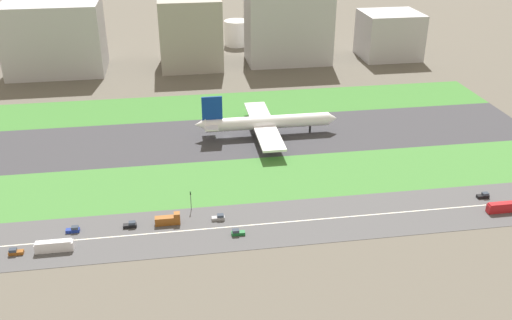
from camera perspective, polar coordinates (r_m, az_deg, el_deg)
ground_plane at (r=252.28m, az=-2.95°, el=2.30°), size 800.00×800.00×0.00m
runway at (r=252.26m, az=-2.95°, el=2.31°), size 280.00×46.00×0.10m
grass_median_north at (r=290.03m, az=-3.83°, el=5.58°), size 280.00×36.00×0.10m
grass_median_south at (r=215.67m, az=-1.77°, el=-2.08°), size 280.00×36.00×0.10m
highway at (r=188.38m, az=-0.53°, el=-6.67°), size 280.00×28.00×0.10m
highway_centerline at (r=188.35m, az=-0.53°, el=-6.65°), size 266.00×0.50×0.01m
airliner at (r=251.90m, az=0.86°, el=3.84°), size 65.00×56.00×19.70m
car_4 at (r=189.53m, az=-23.35°, el=-8.61°), size 4.40×1.80×2.00m
car_2 at (r=194.04m, az=-18.14°, el=-6.77°), size 4.40×1.80×2.00m
car_0 at (r=191.52m, az=-12.68°, el=-6.48°), size 4.40×1.80×2.00m
bus_1 at (r=212.91m, az=23.92°, el=-4.43°), size 11.60×2.50×3.50m
bus_0 at (r=186.19m, az=-19.89°, el=-8.26°), size 11.60×2.50×3.50m
car_3 at (r=191.15m, az=-3.82°, el=-5.88°), size 4.40×1.80×2.00m
truck_0 at (r=190.41m, az=-8.93°, el=-6.05°), size 8.40×2.50×4.00m
car_1 at (r=219.70m, az=22.20°, el=-3.39°), size 4.40×1.80×2.00m
car_6 at (r=183.21m, az=-1.90°, el=-7.41°), size 4.40×1.80×2.00m
traffic_light at (r=195.87m, az=-6.67°, el=-4.00°), size 0.36×0.50×7.20m
terminal_building at (r=359.31m, az=-19.85°, el=11.67°), size 55.75×38.38×41.57m
hangar_building at (r=353.09m, az=-6.74°, el=12.83°), size 37.09×37.84×42.21m
office_tower at (r=359.54m, az=3.31°, el=13.94°), size 51.82×31.07×51.16m
cargo_warehouse at (r=381.54m, az=13.44°, el=12.31°), size 36.73×32.52×29.06m
fuel_tank_west at (r=402.26m, az=-1.99°, el=12.83°), size 17.15×17.15×17.23m
fuel_tank_centre at (r=406.79m, az=2.17°, el=12.89°), size 22.48×22.48×16.01m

